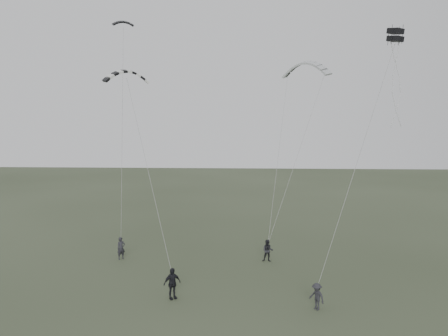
{
  "coord_description": "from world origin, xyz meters",
  "views": [
    {
      "loc": [
        2.33,
        -24.25,
        10.22
      ],
      "look_at": [
        0.82,
        5.71,
        6.98
      ],
      "focal_mm": 35.0,
      "sensor_mm": 36.0,
      "label": 1
    }
  ],
  "objects_px": {
    "flyer_left": "(121,248)",
    "kite_striped": "(127,71)",
    "flyer_center": "(172,283)",
    "kite_box": "(395,35)",
    "flyer_far": "(317,296)",
    "kite_pale_large": "(306,63)",
    "flyer_right": "(268,251)",
    "kite_dark_small": "(123,22)"
  },
  "relations": [
    {
      "from": "flyer_far",
      "to": "kite_striped",
      "type": "bearing_deg",
      "value": -160.98
    },
    {
      "from": "flyer_center",
      "to": "kite_pale_large",
      "type": "bearing_deg",
      "value": 20.87
    },
    {
      "from": "flyer_left",
      "to": "kite_striped",
      "type": "bearing_deg",
      "value": -84.91
    },
    {
      "from": "kite_dark_small",
      "to": "kite_box",
      "type": "bearing_deg",
      "value": -45.02
    },
    {
      "from": "flyer_right",
      "to": "kite_dark_small",
      "type": "height_order",
      "value": "kite_dark_small"
    },
    {
      "from": "kite_box",
      "to": "kite_dark_small",
      "type": "bearing_deg",
      "value": 117.05
    },
    {
      "from": "flyer_left",
      "to": "flyer_right",
      "type": "distance_m",
      "value": 10.86
    },
    {
      "from": "flyer_center",
      "to": "kite_striped",
      "type": "xyz_separation_m",
      "value": [
        -4.0,
        5.98,
        12.7
      ]
    },
    {
      "from": "flyer_left",
      "to": "kite_box",
      "type": "bearing_deg",
      "value": -52.36
    },
    {
      "from": "flyer_left",
      "to": "flyer_center",
      "type": "height_order",
      "value": "flyer_center"
    },
    {
      "from": "kite_striped",
      "to": "kite_box",
      "type": "bearing_deg",
      "value": -40.72
    },
    {
      "from": "flyer_left",
      "to": "flyer_far",
      "type": "height_order",
      "value": "flyer_left"
    },
    {
      "from": "flyer_right",
      "to": "kite_box",
      "type": "height_order",
      "value": "kite_box"
    },
    {
      "from": "flyer_far",
      "to": "kite_striped",
      "type": "height_order",
      "value": "kite_striped"
    },
    {
      "from": "kite_dark_small",
      "to": "kite_box",
      "type": "height_order",
      "value": "kite_dark_small"
    },
    {
      "from": "kite_striped",
      "to": "kite_box",
      "type": "xyz_separation_m",
      "value": [
        16.9,
        -3.42,
        1.61
      ]
    },
    {
      "from": "flyer_right",
      "to": "kite_dark_small",
      "type": "relative_size",
      "value": 0.98
    },
    {
      "from": "flyer_center",
      "to": "kite_pale_large",
      "type": "relative_size",
      "value": 0.42
    },
    {
      "from": "flyer_right",
      "to": "kite_box",
      "type": "relative_size",
      "value": 2.16
    },
    {
      "from": "flyer_left",
      "to": "flyer_center",
      "type": "relative_size",
      "value": 0.91
    },
    {
      "from": "flyer_center",
      "to": "kite_pale_large",
      "type": "xyz_separation_m",
      "value": [
        9.33,
        14.55,
        14.3
      ]
    },
    {
      "from": "flyer_center",
      "to": "kite_striped",
      "type": "distance_m",
      "value": 14.59
    },
    {
      "from": "flyer_left",
      "to": "flyer_right",
      "type": "bearing_deg",
      "value": -38.32
    },
    {
      "from": "flyer_right",
      "to": "kite_box",
      "type": "distance_m",
      "value": 16.66
    },
    {
      "from": "kite_pale_large",
      "to": "flyer_center",
      "type": "bearing_deg",
      "value": -89.98
    },
    {
      "from": "kite_pale_large",
      "to": "flyer_left",
      "type": "bearing_deg",
      "value": -119.72
    },
    {
      "from": "flyer_right",
      "to": "kite_dark_small",
      "type": "distance_m",
      "value": 21.05
    },
    {
      "from": "kite_dark_small",
      "to": "flyer_far",
      "type": "bearing_deg",
      "value": -61.84
    },
    {
      "from": "flyer_left",
      "to": "kite_pale_large",
      "type": "relative_size",
      "value": 0.38
    },
    {
      "from": "flyer_center",
      "to": "kite_pale_large",
      "type": "distance_m",
      "value": 22.43
    },
    {
      "from": "flyer_far",
      "to": "kite_box",
      "type": "bearing_deg",
      "value": 86.08
    },
    {
      "from": "kite_pale_large",
      "to": "kite_striped",
      "type": "distance_m",
      "value": 15.93
    },
    {
      "from": "flyer_left",
      "to": "flyer_far",
      "type": "xyz_separation_m",
      "value": [
        13.11,
        -8.1,
        -0.09
      ]
    },
    {
      "from": "flyer_right",
      "to": "flyer_center",
      "type": "bearing_deg",
      "value": -122.12
    },
    {
      "from": "flyer_right",
      "to": "flyer_center",
      "type": "relative_size",
      "value": 0.88
    },
    {
      "from": "flyer_far",
      "to": "kite_pale_large",
      "type": "bearing_deg",
      "value": 134.65
    },
    {
      "from": "flyer_left",
      "to": "kite_dark_small",
      "type": "xyz_separation_m",
      "value": [
        -0.55,
        4.02,
        17.2
      ]
    },
    {
      "from": "flyer_left",
      "to": "kite_box",
      "type": "xyz_separation_m",
      "value": [
        17.91,
        -4.49,
        14.39
      ]
    },
    {
      "from": "flyer_center",
      "to": "kite_dark_small",
      "type": "xyz_separation_m",
      "value": [
        -5.57,
        11.07,
        17.12
      ]
    },
    {
      "from": "flyer_left",
      "to": "flyer_right",
      "type": "xyz_separation_m",
      "value": [
        10.86,
        -0.01,
        -0.02
      ]
    },
    {
      "from": "flyer_left",
      "to": "flyer_center",
      "type": "bearing_deg",
      "value": -92.84
    },
    {
      "from": "flyer_right",
      "to": "flyer_far",
      "type": "bearing_deg",
      "value": -66.89
    }
  ]
}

